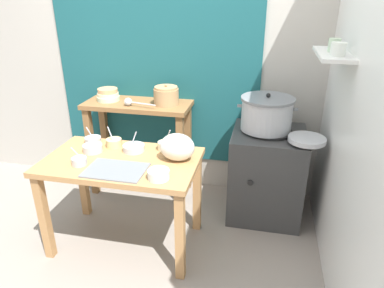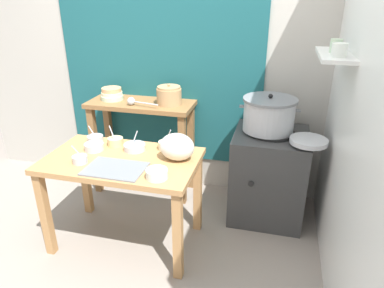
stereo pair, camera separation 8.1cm
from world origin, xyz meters
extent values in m
plane|color=gray|center=(0.00, 0.00, 0.00)|extent=(9.00, 9.00, 0.00)
cube|color=#B2ADA3|center=(0.10, 1.10, 1.30)|extent=(4.40, 0.10, 2.60)
cube|color=#195156|center=(-0.15, 1.04, 1.35)|extent=(1.90, 0.02, 2.10)
cube|color=white|center=(1.40, 0.20, 1.30)|extent=(0.10, 3.20, 2.60)
cube|color=silver|center=(1.25, 0.40, 1.45)|extent=(0.20, 0.56, 0.02)
cylinder|color=silver|center=(1.25, 0.25, 1.50)|extent=(0.09, 0.09, 0.08)
cylinder|color=#B7D1AD|center=(1.25, 0.41, 1.50)|extent=(0.07, 0.07, 0.08)
cube|color=#B27F4C|center=(-0.12, 0.06, 0.70)|extent=(1.10, 0.66, 0.04)
cube|color=#B27F4C|center=(-0.62, -0.22, 0.34)|extent=(0.06, 0.06, 0.68)
cube|color=#B27F4C|center=(0.38, -0.22, 0.34)|extent=(0.06, 0.06, 0.68)
cube|color=#B27F4C|center=(-0.62, 0.34, 0.34)|extent=(0.06, 0.06, 0.68)
cube|color=#B27F4C|center=(0.38, 0.34, 0.34)|extent=(0.06, 0.06, 0.68)
cube|color=olive|center=(-0.27, 0.83, 0.88)|extent=(0.96, 0.40, 0.04)
cube|color=olive|center=(-0.70, 0.68, 0.43)|extent=(0.06, 0.06, 0.86)
cube|color=olive|center=(0.16, 0.68, 0.43)|extent=(0.06, 0.06, 0.86)
cube|color=olive|center=(-0.70, 0.98, 0.43)|extent=(0.06, 0.06, 0.86)
cube|color=olive|center=(0.16, 0.98, 0.43)|extent=(0.06, 0.06, 0.86)
cube|color=#383838|center=(0.91, 0.70, 0.38)|extent=(0.60, 0.60, 0.76)
cylinder|color=black|center=(0.91, 0.70, 0.77)|extent=(0.36, 0.36, 0.02)
cylinder|color=black|center=(0.79, 0.40, 0.45)|extent=(0.04, 0.02, 0.04)
cylinder|color=#B7BABF|center=(0.87, 0.72, 0.90)|extent=(0.40, 0.40, 0.25)
cylinder|color=slate|center=(0.87, 0.72, 1.04)|extent=(0.43, 0.43, 0.02)
sphere|color=black|center=(0.87, 0.72, 1.07)|extent=(0.04, 0.04, 0.04)
cube|color=slate|center=(0.65, 0.72, 0.97)|extent=(0.04, 0.02, 0.02)
cube|color=slate|center=(1.09, 0.72, 0.97)|extent=(0.04, 0.02, 0.02)
cylinder|color=tan|center=(0.00, 0.83, 0.97)|extent=(0.22, 0.22, 0.14)
cylinder|color=tan|center=(0.00, 0.83, 1.05)|extent=(0.20, 0.20, 0.02)
sphere|color=tan|center=(0.00, 0.83, 1.07)|extent=(0.02, 0.02, 0.02)
cylinder|color=#B7D1AD|center=(-0.56, 0.84, 0.92)|extent=(0.20, 0.20, 0.04)
cylinder|color=beige|center=(-0.56, 0.84, 0.96)|extent=(0.19, 0.19, 0.03)
cylinder|color=tan|center=(-0.56, 0.84, 0.99)|extent=(0.18, 0.18, 0.04)
sphere|color=#B7BABF|center=(-0.32, 0.73, 0.94)|extent=(0.07, 0.07, 0.07)
cylinder|color=#B7BABF|center=(-0.17, 0.70, 0.94)|extent=(0.23, 0.06, 0.01)
cube|color=slate|center=(-0.09, -0.11, 0.72)|extent=(0.40, 0.28, 0.01)
ellipsoid|color=silver|center=(0.28, 0.14, 0.82)|extent=(0.25, 0.19, 0.20)
cylinder|color=#B7BABF|center=(1.18, 0.52, 0.80)|extent=(0.28, 0.28, 0.04)
cylinder|color=#B7BABF|center=(-0.38, 0.14, 0.75)|extent=(0.14, 0.14, 0.05)
cylinder|color=brown|center=(-0.38, 0.14, 0.77)|extent=(0.12, 0.12, 0.01)
cylinder|color=#E5C684|center=(-0.26, 0.26, 0.75)|extent=(0.12, 0.12, 0.06)
cylinder|color=#BFB28C|center=(-0.26, 0.26, 0.78)|extent=(0.10, 0.10, 0.01)
cylinder|color=#B7BABF|center=(-0.26, 0.24, 0.80)|extent=(0.08, 0.05, 0.16)
cylinder|color=#B7BABF|center=(-0.45, 0.29, 0.74)|extent=(0.13, 0.13, 0.05)
cylinder|color=brown|center=(-0.45, 0.29, 0.76)|extent=(0.11, 0.11, 0.01)
cylinder|color=#B7BABF|center=(-0.45, 0.27, 0.79)|extent=(0.08, 0.01, 0.13)
cylinder|color=#B7BABF|center=(-0.37, -0.08, 0.75)|extent=(0.10, 0.10, 0.05)
cylinder|color=brown|center=(-0.37, -0.08, 0.77)|extent=(0.09, 0.09, 0.01)
cylinder|color=#B7BABF|center=(-0.36, -0.09, 0.79)|extent=(0.08, 0.07, 0.14)
cylinder|color=#B7BABF|center=(-0.08, 0.21, 0.74)|extent=(0.16, 0.16, 0.05)
cylinder|color=#BFB28C|center=(-0.08, 0.21, 0.76)|extent=(0.14, 0.14, 0.01)
cylinder|color=#B7BABF|center=(-0.09, 0.23, 0.79)|extent=(0.06, 0.04, 0.14)
cylinder|color=beige|center=(0.15, 0.28, 0.75)|extent=(0.12, 0.12, 0.06)
cylinder|color=#BFB28C|center=(0.15, 0.28, 0.78)|extent=(0.10, 0.10, 0.01)
cylinder|color=#B7BABF|center=(0.15, 0.29, 0.80)|extent=(0.08, 0.06, 0.17)
cylinder|color=silver|center=(0.23, -0.15, 0.75)|extent=(0.14, 0.14, 0.06)
cylinder|color=brown|center=(0.23, -0.15, 0.77)|extent=(0.12, 0.12, 0.01)
camera|label=1|loc=(0.85, -2.02, 1.82)|focal=32.70mm
camera|label=2|loc=(0.93, -2.00, 1.82)|focal=32.70mm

